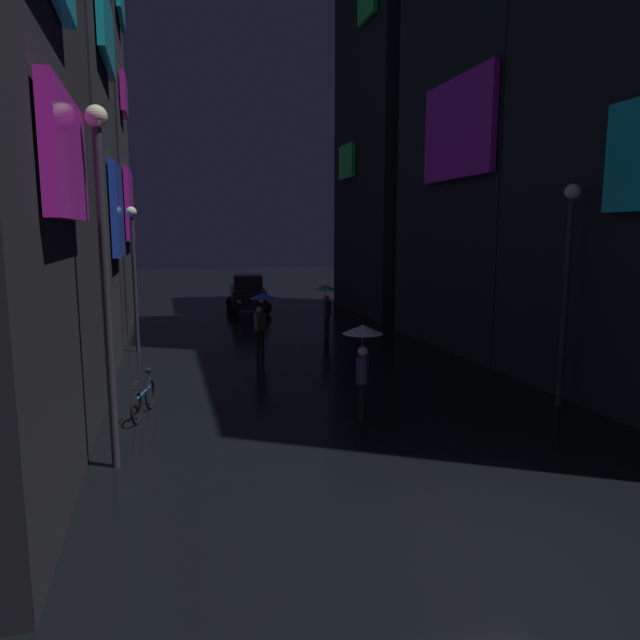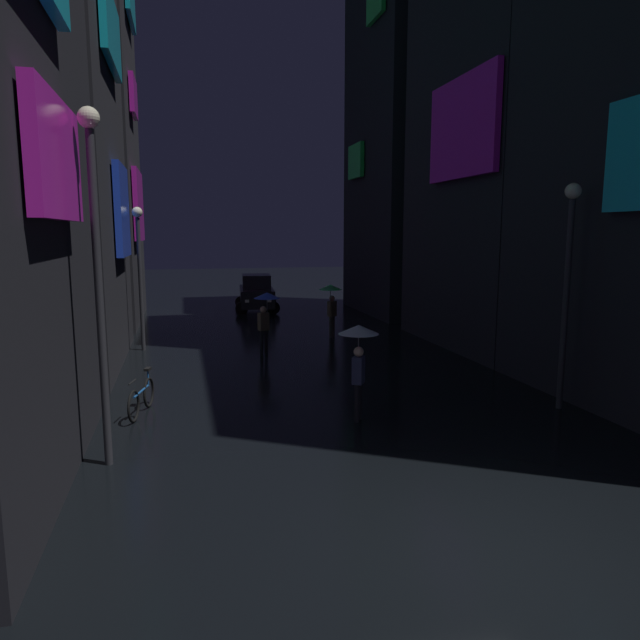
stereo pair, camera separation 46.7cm
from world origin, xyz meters
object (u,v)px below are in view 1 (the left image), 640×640
pedestrian_foreground_left_clear (363,345)px  streetlamp_right_near (567,269)px  pedestrian_foreground_right_blue (262,306)px  car_distant (248,294)px  streetlamp_left_near (104,252)px  streetlamp_left_far (134,261)px  bicycle_parked_at_storefront (144,399)px  pedestrian_midstreet_centre_green (325,296)px

pedestrian_foreground_left_clear → streetlamp_right_near: bearing=-4.5°
pedestrian_foreground_right_blue → car_distant: bearing=84.3°
streetlamp_left_near → streetlamp_left_far: streetlamp_left_near is taller
car_distant → streetlamp_left_far: streetlamp_left_far is taller
pedestrian_foreground_left_clear → car_distant: 18.21m
car_distant → streetlamp_right_near: 19.33m
bicycle_parked_at_storefront → streetlamp_right_near: size_ratio=0.34×
car_distant → streetlamp_left_far: 10.83m
pedestrian_foreground_right_blue → streetlamp_left_far: 4.71m
car_distant → pedestrian_foreground_left_clear: bearing=-90.3°
streetlamp_left_near → streetlamp_left_far: bearing=90.0°
pedestrian_midstreet_centre_green → car_distant: 8.76m
pedestrian_foreground_right_blue → streetlamp_right_near: (5.87, -7.64, 1.62)m
bicycle_parked_at_storefront → streetlamp_left_far: streetlamp_left_far is taller
pedestrian_foreground_left_clear → streetlamp_left_far: streetlamp_left_far is taller
pedestrian_foreground_left_clear → car_distant: bearing=89.7°
streetlamp_left_near → pedestrian_midstreet_centre_green: bearing=57.4°
pedestrian_foreground_left_clear → streetlamp_left_near: (-5.12, -1.35, 2.14)m
pedestrian_midstreet_centre_green → streetlamp_left_far: 7.23m
car_distant → bicycle_parked_at_storefront: bearing=-106.1°
car_distant → streetlamp_right_near: (4.78, -18.58, 2.37)m
streetlamp_left_far → pedestrian_midstreet_centre_green: bearing=5.6°
streetlamp_right_near → streetlamp_left_far: 13.70m
pedestrian_foreground_right_blue → streetlamp_left_near: streetlamp_left_near is taller
bicycle_parked_at_storefront → streetlamp_left_near: streetlamp_left_near is taller
bicycle_parked_at_storefront → streetlamp_left_far: size_ratio=0.36×
pedestrian_foreground_left_clear → streetlamp_right_near: streetlamp_right_near is taller
bicycle_parked_at_storefront → streetlamp_left_near: 4.47m
car_distant → streetlamp_left_near: (-5.22, -19.55, 2.88)m
pedestrian_foreground_left_clear → streetlamp_right_near: (4.88, -0.39, 1.62)m
pedestrian_foreground_left_clear → streetlamp_left_near: 5.71m
streetlamp_right_near → streetlamp_left_near: size_ratio=0.85×
pedestrian_midstreet_centre_green → pedestrian_foreground_left_clear: 9.85m
pedestrian_foreground_left_clear → pedestrian_midstreet_centre_green: bearing=78.7°
pedestrian_foreground_right_blue → streetlamp_right_near: bearing=-52.5°
pedestrian_foreground_left_clear → streetlamp_left_far: (-5.12, 8.97, 1.49)m
pedestrian_foreground_right_blue → streetlamp_left_near: (-4.13, -8.61, 2.14)m
streetlamp_right_near → streetlamp_left_near: streetlamp_left_near is taller
pedestrian_foreground_left_clear → streetlamp_right_near: 5.16m
streetlamp_left_near → streetlamp_left_far: (-0.00, 10.33, -0.64)m
car_distant → streetlamp_left_near: 20.44m
car_distant → streetlamp_left_near: bearing=-105.0°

